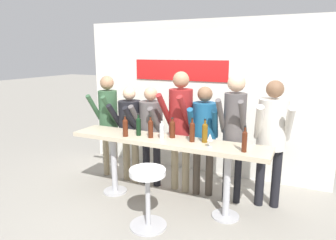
{
  "coord_description": "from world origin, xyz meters",
  "views": [
    {
      "loc": [
        1.68,
        -3.56,
        2.11
      ],
      "look_at": [
        0.0,
        0.08,
        1.21
      ],
      "focal_mm": 32.0,
      "sensor_mm": 36.0,
      "label": 1
    }
  ],
  "objects_px": {
    "person_center_left": "(151,126)",
    "wine_bottle_1": "(139,125)",
    "wine_bottle_4": "(245,140)",
    "person_far_left": "(108,114)",
    "wine_bottle_0": "(162,130)",
    "wine_bottle_3": "(205,132)",
    "person_left": "(130,125)",
    "wine_bottle_7": "(125,127)",
    "wine_bottle_6": "(172,128)",
    "person_right": "(234,123)",
    "wine_glass_0": "(210,138)",
    "person_center": "(180,118)",
    "person_far_right": "(272,131)",
    "bar_stool": "(148,189)",
    "tasting_table": "(166,149)",
    "wine_bottle_2": "(192,131)",
    "person_center_right": "(204,130)",
    "wine_bottle_5": "(151,128)"
  },
  "relations": [
    {
      "from": "wine_bottle_1",
      "to": "wine_bottle_0",
      "type": "bearing_deg",
      "value": -1.79
    },
    {
      "from": "person_left",
      "to": "wine_glass_0",
      "type": "height_order",
      "value": "person_left"
    },
    {
      "from": "person_center",
      "to": "person_center_left",
      "type": "bearing_deg",
      "value": -174.12
    },
    {
      "from": "tasting_table",
      "to": "person_center_right",
      "type": "height_order",
      "value": "person_center_right"
    },
    {
      "from": "person_right",
      "to": "wine_bottle_4",
      "type": "xyz_separation_m",
      "value": [
        0.25,
        -0.55,
        -0.07
      ]
    },
    {
      "from": "wine_bottle_6",
      "to": "person_center_left",
      "type": "bearing_deg",
      "value": 144.65
    },
    {
      "from": "person_right",
      "to": "wine_bottle_6",
      "type": "xyz_separation_m",
      "value": [
        -0.78,
        -0.35,
        -0.08
      ]
    },
    {
      "from": "wine_bottle_6",
      "to": "wine_glass_0",
      "type": "distance_m",
      "value": 0.63
    },
    {
      "from": "person_far_left",
      "to": "wine_bottle_3",
      "type": "bearing_deg",
      "value": -12.8
    },
    {
      "from": "person_center_left",
      "to": "wine_bottle_1",
      "type": "bearing_deg",
      "value": -78.38
    },
    {
      "from": "wine_bottle_6",
      "to": "wine_bottle_7",
      "type": "bearing_deg",
      "value": -160.82
    },
    {
      "from": "bar_stool",
      "to": "person_far_right",
      "type": "height_order",
      "value": "person_far_right"
    },
    {
      "from": "wine_bottle_3",
      "to": "wine_glass_0",
      "type": "relative_size",
      "value": 1.77
    },
    {
      "from": "person_center_right",
      "to": "person_center_left",
      "type": "bearing_deg",
      "value": 168.41
    },
    {
      "from": "person_center_left",
      "to": "person_center",
      "type": "xyz_separation_m",
      "value": [
        0.51,
        -0.01,
        0.17
      ]
    },
    {
      "from": "bar_stool",
      "to": "person_right",
      "type": "relative_size",
      "value": 0.41
    },
    {
      "from": "person_far_right",
      "to": "wine_bottle_1",
      "type": "height_order",
      "value": "person_far_right"
    },
    {
      "from": "wine_bottle_6",
      "to": "person_center_right",
      "type": "bearing_deg",
      "value": 49.27
    },
    {
      "from": "person_center_left",
      "to": "person_far_right",
      "type": "bearing_deg",
      "value": 5.8
    },
    {
      "from": "bar_stool",
      "to": "wine_bottle_2",
      "type": "bearing_deg",
      "value": 64.15
    },
    {
      "from": "person_center",
      "to": "wine_bottle_0",
      "type": "height_order",
      "value": "person_center"
    },
    {
      "from": "wine_bottle_1",
      "to": "wine_bottle_3",
      "type": "height_order",
      "value": "wine_bottle_1"
    },
    {
      "from": "person_far_left",
      "to": "wine_bottle_0",
      "type": "distance_m",
      "value": 1.36
    },
    {
      "from": "wine_bottle_1",
      "to": "wine_bottle_4",
      "type": "distance_m",
      "value": 1.51
    },
    {
      "from": "wine_bottle_4",
      "to": "wine_bottle_5",
      "type": "relative_size",
      "value": 1.03
    },
    {
      "from": "wine_bottle_1",
      "to": "wine_bottle_4",
      "type": "xyz_separation_m",
      "value": [
        1.51,
        -0.11,
        -0.0
      ]
    },
    {
      "from": "person_left",
      "to": "person_far_right",
      "type": "xyz_separation_m",
      "value": [
        2.18,
        0.07,
        0.12
      ]
    },
    {
      "from": "person_center_left",
      "to": "wine_bottle_4",
      "type": "bearing_deg",
      "value": -16.24
    },
    {
      "from": "bar_stool",
      "to": "person_far_left",
      "type": "height_order",
      "value": "person_far_left"
    },
    {
      "from": "wine_bottle_4",
      "to": "wine_bottle_7",
      "type": "relative_size",
      "value": 1.05
    },
    {
      "from": "person_far_left",
      "to": "wine_bottle_6",
      "type": "distance_m",
      "value": 1.43
    },
    {
      "from": "tasting_table",
      "to": "bar_stool",
      "type": "distance_m",
      "value": 0.7
    },
    {
      "from": "tasting_table",
      "to": "person_far_right",
      "type": "relative_size",
      "value": 1.59
    },
    {
      "from": "wine_bottle_2",
      "to": "wine_bottle_5",
      "type": "xyz_separation_m",
      "value": [
        -0.59,
        -0.06,
        -0.01
      ]
    },
    {
      "from": "bar_stool",
      "to": "person_right",
      "type": "distance_m",
      "value": 1.48
    },
    {
      "from": "wine_bottle_3",
      "to": "wine_bottle_4",
      "type": "distance_m",
      "value": 0.57
    },
    {
      "from": "person_center_left",
      "to": "wine_bottle_3",
      "type": "bearing_deg",
      "value": -17.68
    },
    {
      "from": "wine_bottle_6",
      "to": "wine_bottle_7",
      "type": "relative_size",
      "value": 0.94
    },
    {
      "from": "wine_bottle_1",
      "to": "tasting_table",
      "type": "bearing_deg",
      "value": -0.6
    },
    {
      "from": "person_far_right",
      "to": "wine_bottle_2",
      "type": "height_order",
      "value": "person_far_right"
    },
    {
      "from": "person_center_right",
      "to": "person_right",
      "type": "relative_size",
      "value": 0.9
    },
    {
      "from": "person_center",
      "to": "person_far_right",
      "type": "relative_size",
      "value": 1.05
    },
    {
      "from": "person_right",
      "to": "person_far_right",
      "type": "distance_m",
      "value": 0.5
    },
    {
      "from": "person_center_right",
      "to": "wine_bottle_2",
      "type": "relative_size",
      "value": 5.08
    },
    {
      "from": "person_center_right",
      "to": "wine_bottle_7",
      "type": "bearing_deg",
      "value": -159.39
    },
    {
      "from": "person_left",
      "to": "wine_bottle_7",
      "type": "distance_m",
      "value": 0.66
    },
    {
      "from": "person_far_right",
      "to": "wine_glass_0",
      "type": "bearing_deg",
      "value": -146.68
    },
    {
      "from": "wine_bottle_3",
      "to": "wine_bottle_5",
      "type": "bearing_deg",
      "value": -172.25
    },
    {
      "from": "wine_bottle_4",
      "to": "person_right",
      "type": "bearing_deg",
      "value": 114.21
    },
    {
      "from": "wine_bottle_3",
      "to": "wine_bottle_6",
      "type": "height_order",
      "value": "wine_bottle_3"
    }
  ]
}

